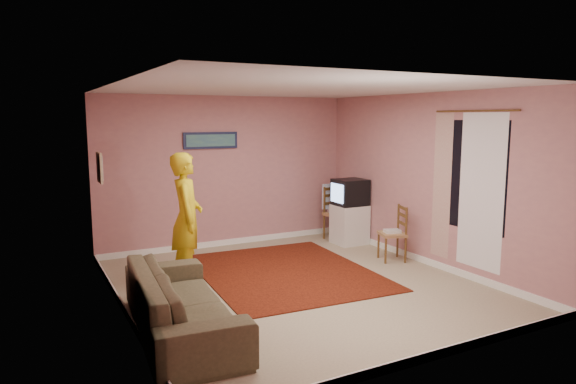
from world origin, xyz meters
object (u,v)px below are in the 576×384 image
crt_tv (350,192)px  chair_a (338,208)px  chair_b (392,227)px  tv_cabinet (350,224)px  sofa (182,302)px  person (187,218)px

crt_tv → chair_a: bearing=90.5°
chair_a → chair_b: chair_a is taller
tv_cabinet → sofa: (-3.75, -2.36, -0.01)m
person → chair_a: bearing=-53.4°
tv_cabinet → sofa: tv_cabinet is taller
person → crt_tv: bearing=-59.4°
crt_tv → sofa: size_ratio=0.24×
crt_tv → chair_a: size_ratio=1.04×
chair_a → chair_b: bearing=-98.5°
tv_cabinet → person: 3.30m
chair_b → sofa: (-3.71, -1.14, -0.20)m
sofa → person: bearing=-14.3°
tv_cabinet → sofa: size_ratio=0.30×
crt_tv → chair_a: crt_tv is taller
crt_tv → person: bearing=-166.6°
crt_tv → chair_b: size_ratio=1.11×
crt_tv → sofa: 4.47m
sofa → person: person is taller
crt_tv → chair_b: 1.29m
tv_cabinet → chair_a: chair_a is taller
chair_b → chair_a: bearing=-162.5°
sofa → chair_b: bearing=-68.1°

